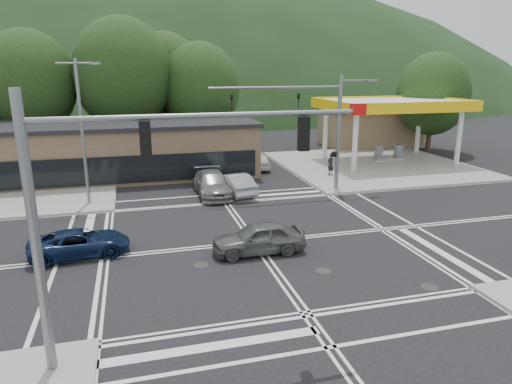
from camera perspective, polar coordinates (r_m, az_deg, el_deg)
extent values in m
plane|color=black|center=(22.98, -0.19, -6.30)|extent=(120.00, 120.00, 0.00)
cube|color=gray|center=(41.96, 14.49, 3.31)|extent=(16.00, 16.00, 0.15)
cube|color=gray|center=(37.82, -29.24, 0.53)|extent=(16.00, 16.00, 0.15)
cylinder|color=silver|center=(38.39, 12.27, 6.05)|extent=(0.44, 0.44, 5.00)
cylinder|color=silver|center=(43.74, 8.68, 7.33)|extent=(0.44, 0.44, 5.00)
cylinder|color=silver|center=(43.86, 24.04, 6.20)|extent=(0.44, 0.44, 5.00)
cylinder|color=silver|center=(48.61, 19.63, 7.41)|extent=(0.44, 0.44, 5.00)
cube|color=silver|center=(43.11, 16.66, 10.50)|extent=(12.00, 8.00, 0.60)
cube|color=yellow|center=(39.77, 19.69, 9.89)|extent=(12.20, 0.25, 0.90)
cube|color=yellow|center=(46.56, 14.07, 10.99)|extent=(12.20, 0.25, 0.90)
cube|color=yellow|center=(40.31, 9.24, 10.64)|extent=(0.25, 8.20, 0.90)
cube|color=yellow|center=(46.53, 23.08, 10.24)|extent=(0.25, 8.20, 0.90)
cube|color=red|center=(36.80, 12.64, 10.04)|extent=(1.40, 0.12, 0.90)
cube|color=gray|center=(43.78, 16.16, 3.91)|extent=(3.00, 1.00, 0.30)
cube|color=slate|center=(43.14, 15.09, 4.78)|extent=(0.60, 0.50, 1.30)
cube|color=slate|center=(44.17, 17.34, 4.84)|extent=(0.60, 0.50, 1.30)
cube|color=#846B4F|center=(52.69, 14.08, 7.73)|extent=(10.00, 6.00, 3.80)
cube|color=brown|center=(38.27, -18.72, 4.80)|extent=(24.00, 8.00, 4.00)
ellipsoid|color=black|center=(111.10, -12.47, 10.63)|extent=(252.00, 126.00, 140.00)
cylinder|color=#382619|center=(45.84, -25.84, 6.24)|extent=(0.50, 0.50, 4.84)
ellipsoid|color=black|center=(45.46, -26.54, 12.12)|extent=(8.00, 8.00, 9.20)
cylinder|color=#382619|center=(45.02, -15.77, 7.33)|extent=(0.50, 0.50, 5.28)
ellipsoid|color=black|center=(44.64, -16.26, 13.90)|extent=(9.00, 9.00, 10.35)
cylinder|color=#382619|center=(45.54, -6.84, 7.32)|extent=(0.50, 0.50, 4.40)
ellipsoid|color=black|center=(45.15, -7.02, 12.73)|extent=(7.60, 7.60, 8.74)
cylinder|color=#382619|center=(49.14, -11.04, 7.99)|extent=(0.50, 0.50, 4.84)
ellipsoid|color=black|center=(48.78, -11.33, 13.51)|extent=(8.40, 8.40, 9.66)
cylinder|color=#382619|center=(50.64, 20.82, 6.99)|extent=(0.50, 0.50, 3.96)
ellipsoid|color=black|center=(50.29, 21.25, 11.35)|extent=(7.20, 7.20, 8.28)
cylinder|color=slate|center=(30.05, -20.87, 6.75)|extent=(0.20, 0.20, 9.00)
cylinder|color=slate|center=(29.79, -21.66, 14.75)|extent=(2.20, 0.12, 0.12)
cube|color=slate|center=(29.70, -19.48, 14.94)|extent=(0.60, 0.25, 0.15)
cylinder|color=slate|center=(32.24, 10.26, 7.13)|extent=(0.28, 0.28, 8.00)
cylinder|color=slate|center=(30.30, 2.63, 12.92)|extent=(9.00, 0.16, 0.16)
imported|color=black|center=(30.84, 5.32, 11.24)|extent=(0.16, 0.20, 1.00)
imported|color=black|center=(29.58, -3.05, 11.11)|extent=(0.16, 0.20, 1.00)
cylinder|color=slate|center=(32.47, 12.54, 13.45)|extent=(2.40, 0.12, 0.12)
cube|color=slate|center=(32.99, 14.28, 13.37)|extent=(0.70, 0.30, 0.15)
cube|color=black|center=(32.36, 9.74, 4.67)|extent=(0.25, 0.30, 0.35)
cylinder|color=slate|center=(13.49, -25.84, -5.65)|extent=(0.28, 0.28, 8.00)
cylinder|color=slate|center=(12.63, -6.94, 9.43)|extent=(9.00, 0.16, 0.16)
cube|color=black|center=(12.58, -13.67, 6.33)|extent=(0.30, 0.25, 1.00)
cube|color=black|center=(13.46, 5.97, 7.25)|extent=(0.30, 0.25, 1.00)
imported|color=#0D1C3C|center=(22.71, -21.15, -5.97)|extent=(4.67, 2.56, 1.24)
imported|color=#545759|center=(21.50, 0.32, -5.73)|extent=(4.38, 1.81, 1.49)
imported|color=#9B9EA1|center=(31.31, -2.68, 1.03)|extent=(2.29, 4.70, 1.48)
imported|color=white|center=(39.29, 0.25, 3.93)|extent=(1.98, 4.21, 1.39)
imported|color=slate|center=(31.25, -5.46, 1.04)|extent=(2.22, 5.43, 1.58)
imported|color=black|center=(36.89, 9.29, 3.48)|extent=(0.75, 0.65, 1.73)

